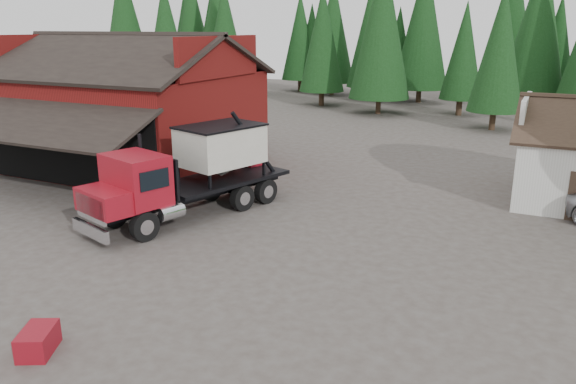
% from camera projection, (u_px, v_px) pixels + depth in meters
% --- Properties ---
extents(ground, '(120.00, 120.00, 0.00)m').
position_uv_depth(ground, '(191.00, 262.00, 18.49)').
color(ground, '#443C35').
rests_on(ground, ground).
extents(red_barn, '(12.80, 13.63, 7.18)m').
position_uv_depth(red_barn, '(128.00, 116.00, 30.85)').
color(red_barn, maroon).
rests_on(red_barn, ground).
extents(conifer_backdrop, '(76.00, 16.00, 16.00)m').
position_uv_depth(conifer_backdrop, '(442.00, 105.00, 54.77)').
color(conifer_backdrop, black).
rests_on(conifer_backdrop, ground).
extents(near_pine_a, '(4.40, 4.40, 11.40)m').
position_uv_depth(near_pine_a, '(166.00, 38.00, 50.01)').
color(near_pine_a, '#382619').
rests_on(near_pine_a, ground).
extents(near_pine_b, '(3.96, 3.96, 10.40)m').
position_uv_depth(near_pine_b, '(500.00, 49.00, 40.23)').
color(near_pine_b, '#382619').
rests_on(near_pine_b, ground).
extents(near_pine_d, '(5.28, 5.28, 13.40)m').
position_uv_depth(near_pine_d, '(382.00, 27.00, 47.42)').
color(near_pine_d, '#382619').
rests_on(near_pine_d, ground).
extents(feed_truck, '(4.99, 9.36, 4.09)m').
position_uv_depth(feed_truck, '(192.00, 170.00, 22.54)').
color(feed_truck, black).
rests_on(feed_truck, ground).
extents(equip_box, '(1.13, 1.30, 0.60)m').
position_uv_depth(equip_box, '(38.00, 341.00, 13.28)').
color(equip_box, maroon).
rests_on(equip_box, ground).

